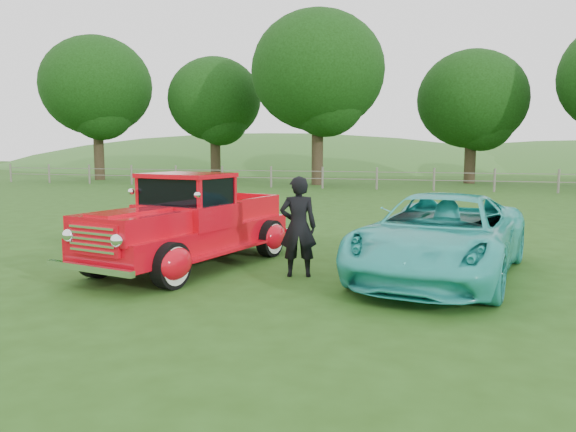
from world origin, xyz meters
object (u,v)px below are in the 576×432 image
(tree_near_west, at_px, (318,71))
(red_pickup, at_px, (190,225))
(tree_mid_west, at_px, (215,100))
(man, at_px, (298,227))
(tree_near_east, at_px, (472,100))
(tree_far_west, at_px, (96,86))
(teal_sedan, at_px, (441,236))

(tree_near_west, xyz_separation_m, red_pickup, (3.05, -23.89, -6.00))
(tree_mid_west, height_order, man, tree_mid_west)
(tree_mid_west, xyz_separation_m, tree_near_west, (8.00, -3.00, 1.25))
(tree_near_east, relative_size, man, 4.72)
(tree_far_west, xyz_separation_m, red_pickup, (19.05, -24.89, -5.69))
(teal_sedan, bearing_deg, tree_near_east, 98.00)
(tree_far_west, relative_size, tree_near_east, 1.19)
(tree_near_west, bearing_deg, man, -77.73)
(tree_near_west, distance_m, man, 25.39)
(tree_near_east, bearing_deg, tree_mid_west, -176.63)
(tree_far_west, relative_size, man, 5.63)
(tree_near_east, height_order, teal_sedan, tree_near_east)
(tree_mid_west, distance_m, red_pickup, 29.46)
(tree_mid_west, bearing_deg, man, -63.97)
(man, bearing_deg, tree_mid_west, -79.76)
(tree_far_west, relative_size, red_pickup, 1.89)
(tree_mid_west, distance_m, man, 30.55)
(teal_sedan, bearing_deg, tree_far_west, 144.84)
(tree_near_west, xyz_separation_m, teal_sedan, (7.65, -23.47, -6.08))
(man, bearing_deg, red_pickup, -21.79)
(tree_near_west, distance_m, tree_near_east, 9.97)
(red_pickup, distance_m, teal_sedan, 4.62)
(tree_near_east, relative_size, teal_sedan, 1.61)
(tree_far_west, bearing_deg, tree_near_west, -3.58)
(tree_mid_west, relative_size, teal_sedan, 1.63)
(tree_mid_west, distance_m, tree_near_east, 17.03)
(tree_near_east, height_order, man, tree_near_east)
(tree_near_east, relative_size, red_pickup, 1.59)
(red_pickup, height_order, man, red_pickup)
(tree_near_east, bearing_deg, tree_near_west, -156.04)
(tree_mid_west, relative_size, tree_near_east, 1.02)
(tree_far_west, height_order, tree_near_east, tree_far_west)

